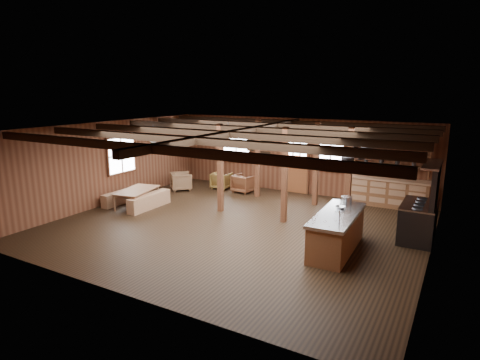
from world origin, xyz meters
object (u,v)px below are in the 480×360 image
(armchair_a, at_px, (222,181))
(dining_table, at_px, (138,198))
(armchair_b, at_px, (244,183))
(kitchen_island, at_px, (337,232))
(commercial_range, at_px, (421,216))
(armchair_c, at_px, (181,181))

(armchair_a, bearing_deg, dining_table, 71.33)
(dining_table, bearing_deg, armchair_b, -44.05)
(kitchen_island, xyz_separation_m, armchair_b, (-4.70, 3.88, -0.14))
(commercial_range, height_order, dining_table, commercial_range)
(kitchen_island, relative_size, armchair_b, 3.39)
(kitchen_island, bearing_deg, armchair_b, 138.68)
(dining_table, xyz_separation_m, armchair_a, (1.13, 3.48, 0.03))
(armchair_b, bearing_deg, armchair_a, 2.76)
(dining_table, distance_m, armchair_c, 2.52)
(kitchen_island, height_order, armchair_c, kitchen_island)
(armchair_b, relative_size, armchair_c, 0.98)
(dining_table, xyz_separation_m, armchair_c, (-0.12, 2.51, 0.06))
(commercial_range, xyz_separation_m, armchair_b, (-6.38, 2.10, -0.31))
(commercial_range, distance_m, dining_table, 8.65)
(commercial_range, height_order, armchair_b, commercial_range)
(armchair_c, bearing_deg, dining_table, 135.60)
(armchair_b, distance_m, armchair_c, 2.46)
(kitchen_island, distance_m, dining_table, 6.89)
(commercial_range, xyz_separation_m, armchair_a, (-7.42, 2.18, -0.33))
(kitchen_island, bearing_deg, armchair_a, 143.67)
(armchair_c, bearing_deg, armchair_a, -99.32)
(commercial_range, height_order, armchair_a, commercial_range)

